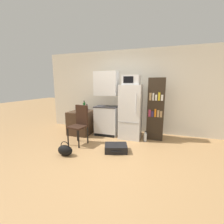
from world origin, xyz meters
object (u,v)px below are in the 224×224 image
at_px(kitchen_hutch, 107,106).
at_px(suitcase_large_flat, 116,148).
at_px(bottle_wine_dark, 87,108).
at_px(water_bottle_front, 145,137).
at_px(bottle_green_tall, 84,106).
at_px(chair, 80,121).
at_px(handbag, 65,150).
at_px(bottle_amber_beer, 81,109).
at_px(microwave, 131,80).
at_px(bottle_clear_short, 76,110).
at_px(refrigerator, 131,112).
at_px(bookshelf, 156,109).
at_px(side_table, 81,122).

xyz_separation_m(kitchen_hutch, suitcase_large_flat, (0.63, -1.10, -0.83)).
distance_m(bottle_wine_dark, suitcase_large_flat, 1.74).
relative_size(kitchen_hutch, water_bottle_front, 6.53).
bearing_deg(bottle_green_tall, water_bottle_front, -10.23).
xyz_separation_m(bottle_green_tall, chair, (0.44, -1.06, -0.26)).
distance_m(handbag, water_bottle_front, 2.18).
bearing_deg(water_bottle_front, bottle_amber_beer, 174.69).
height_order(microwave, handbag, microwave).
height_order(microwave, bottle_clear_short, microwave).
bearing_deg(suitcase_large_flat, refrigerator, 64.54).
bearing_deg(suitcase_large_flat, microwave, 64.55).
distance_m(kitchen_hutch, microwave, 1.11).
distance_m(bottle_amber_beer, chair, 1.00).
distance_m(microwave, bottle_clear_short, 1.85).
distance_m(bottle_green_tall, suitcase_large_flat, 2.11).
bearing_deg(bottle_amber_beer, kitchen_hutch, 1.55).
relative_size(microwave, bookshelf, 0.27).
height_order(chair, handbag, chair).
xyz_separation_m(refrigerator, bookshelf, (0.70, 0.13, 0.10)).
distance_m(bottle_amber_beer, bottle_clear_short, 0.44).
height_order(side_table, bottle_green_tall, bottle_green_tall).
distance_m(microwave, water_bottle_front, 1.66).
height_order(bottle_clear_short, chair, chair).
xyz_separation_m(microwave, bottle_wine_dark, (-1.38, -0.10, -0.87)).
xyz_separation_m(bookshelf, suitcase_large_flat, (-0.84, -1.19, -0.80)).
height_order(side_table, kitchen_hutch, kitchen_hutch).
bearing_deg(water_bottle_front, refrigerator, 159.40).
bearing_deg(bottle_green_tall, bottle_amber_beer, -92.49).
distance_m(refrigerator, suitcase_large_flat, 1.28).
bearing_deg(microwave, kitchen_hutch, 176.59).
relative_size(bottle_amber_beer, bottle_clear_short, 0.68).
xyz_separation_m(bottle_green_tall, water_bottle_front, (2.11, -0.38, -0.74)).
height_order(refrigerator, handbag, refrigerator).
xyz_separation_m(bottle_amber_beer, suitcase_large_flat, (1.52, -1.08, -0.71)).
bearing_deg(suitcase_large_flat, bottle_clear_short, 137.74).
height_order(bookshelf, bottle_clear_short, bookshelf).
xyz_separation_m(bottle_clear_short, chair, (0.36, -0.44, -0.22)).
bearing_deg(bottle_green_tall, bookshelf, -1.81).
distance_m(bookshelf, chair, 2.17).
height_order(kitchen_hutch, bookshelf, kitchen_hutch).
distance_m(bookshelf, bottle_wine_dark, 2.09).
xyz_separation_m(bookshelf, bottle_green_tall, (-2.34, 0.07, -0.02)).
bearing_deg(handbag, refrigerator, 54.24).
relative_size(microwave, bottle_clear_short, 2.25).
bearing_deg(refrigerator, microwave, -105.27).
bearing_deg(water_bottle_front, bottle_clear_short, -173.31).
bearing_deg(kitchen_hutch, chair, -115.82).
height_order(bottle_amber_beer, chair, chair).
xyz_separation_m(microwave, water_bottle_front, (0.47, -0.18, -1.58)).
bearing_deg(bottle_clear_short, kitchen_hutch, 29.88).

